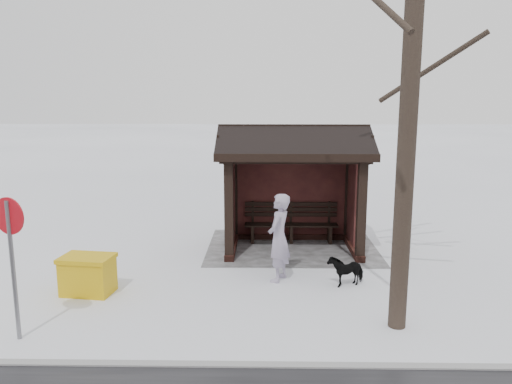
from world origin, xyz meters
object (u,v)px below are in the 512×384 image
dog (346,270)px  grit_bin (88,275)px  pedestrian (279,238)px  bus_shelter (293,162)px  road_sign (11,238)px

dog → grit_bin: 5.06m
pedestrian → bus_shelter: bearing=-167.2°
bus_shelter → pedestrian: 2.63m
bus_shelter → dog: (-0.95, 2.49, -1.86)m
pedestrian → grit_bin: (3.68, 0.77, -0.53)m
bus_shelter → pedestrian: bus_shelter is taller
dog → road_sign: bearing=-91.2°
bus_shelter → road_sign: bus_shelter is taller
pedestrian → dog: 1.49m
pedestrian → grit_bin: 3.80m
grit_bin → dog: bearing=-166.0°
bus_shelter → dog: bearing=111.0°
bus_shelter → grit_bin: (4.08, 3.05, -1.79)m
dog → grit_bin: size_ratio=0.69×
grit_bin → pedestrian: bearing=-160.6°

